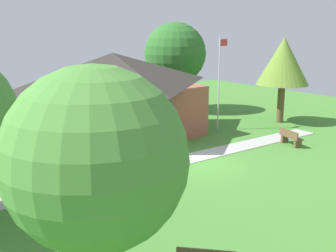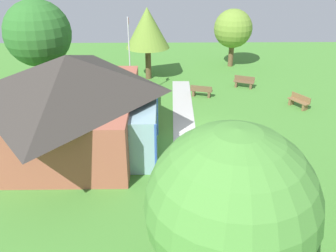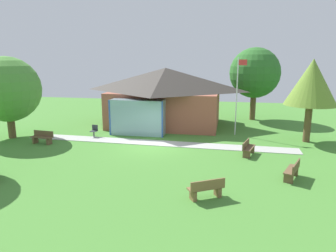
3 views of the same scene
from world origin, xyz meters
name	(u,v)px [view 1 (image 1 of 3)]	position (x,y,z in m)	size (l,w,h in m)	color
ground_plane	(200,163)	(0.00, 0.00, 0.00)	(44.00, 44.00, 0.00)	#478433
pavilion	(114,94)	(-0.59, 6.59, 2.48)	(9.70, 8.12, 4.75)	#A35642
footpath	(189,159)	(0.00, 0.83, 0.01)	(18.11, 1.30, 0.03)	#ADADA8
flagpole	(219,79)	(5.23, 4.19, 3.08)	(0.64, 0.08, 5.59)	silver
bench_mid_left	(56,198)	(-7.32, -0.70, 0.40)	(1.54, 0.61, 0.84)	brown
bench_mid_right	(290,138)	(5.85, -0.65, 0.40)	(0.83, 1.56, 0.84)	brown
patio_chair_west	(92,166)	(-4.71, 1.60, 0.42)	(0.48, 0.48, 0.86)	#33383D
tree_east_hedge	(283,62)	(9.89, 3.18, 3.96)	(3.35, 3.35, 5.51)	brown
tree_behind_pavilion_right	(175,54)	(6.84, 10.44, 4.22)	(4.48, 4.48, 6.48)	brown
tree_lawn_corner	(95,160)	(-8.79, -6.52, 3.59)	(3.85, 3.85, 5.54)	brown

